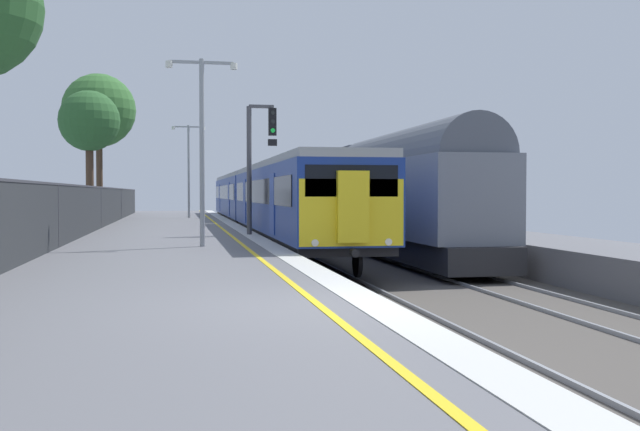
{
  "coord_description": "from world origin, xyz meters",
  "views": [
    {
      "loc": [
        -2.21,
        -9.83,
        1.51
      ],
      "look_at": [
        1.76,
        10.96,
        0.87
      ],
      "focal_mm": 41.95,
      "sensor_mm": 36.0,
      "label": 1
    }
  ],
  "objects_px": {
    "commuter_train_at_platform": "(263,198)",
    "freight_train_adjacent_track": "(359,191)",
    "background_tree_left": "(100,113)",
    "background_tree_centre": "(88,123)",
    "signal_gantry": "(257,153)",
    "platform_lamp_far": "(189,163)",
    "platform_lamp_mid": "(202,135)"
  },
  "relations": [
    {
      "from": "background_tree_left",
      "to": "background_tree_centre",
      "type": "height_order",
      "value": "background_tree_left"
    },
    {
      "from": "freight_train_adjacent_track",
      "to": "platform_lamp_far",
      "type": "bearing_deg",
      "value": 121.61
    },
    {
      "from": "background_tree_centre",
      "to": "platform_lamp_mid",
      "type": "bearing_deg",
      "value": -73.81
    },
    {
      "from": "freight_train_adjacent_track",
      "to": "signal_gantry",
      "type": "bearing_deg",
      "value": -128.81
    },
    {
      "from": "commuter_train_at_platform",
      "to": "signal_gantry",
      "type": "height_order",
      "value": "signal_gantry"
    },
    {
      "from": "background_tree_left",
      "to": "signal_gantry",
      "type": "bearing_deg",
      "value": -67.65
    },
    {
      "from": "signal_gantry",
      "to": "background_tree_centre",
      "type": "xyz_separation_m",
      "value": [
        -7.15,
        11.44,
        2.02
      ]
    },
    {
      "from": "freight_train_adjacent_track",
      "to": "background_tree_centre",
      "type": "bearing_deg",
      "value": 159.81
    },
    {
      "from": "commuter_train_at_platform",
      "to": "freight_train_adjacent_track",
      "type": "xyz_separation_m",
      "value": [
        4.0,
        -4.07,
        0.34
      ]
    },
    {
      "from": "freight_train_adjacent_track",
      "to": "background_tree_centre",
      "type": "relative_size",
      "value": 4.5
    },
    {
      "from": "commuter_train_at_platform",
      "to": "freight_train_adjacent_track",
      "type": "height_order",
      "value": "freight_train_adjacent_track"
    },
    {
      "from": "commuter_train_at_platform",
      "to": "platform_lamp_far",
      "type": "distance_m",
      "value": 9.3
    },
    {
      "from": "platform_lamp_far",
      "to": "background_tree_centre",
      "type": "bearing_deg",
      "value": -122.82
    },
    {
      "from": "signal_gantry",
      "to": "freight_train_adjacent_track",
      "type": "bearing_deg",
      "value": 51.19
    },
    {
      "from": "commuter_train_at_platform",
      "to": "background_tree_left",
      "type": "distance_m",
      "value": 11.92
    },
    {
      "from": "commuter_train_at_platform",
      "to": "signal_gantry",
      "type": "xyz_separation_m",
      "value": [
        -1.46,
        -10.87,
        1.69
      ]
    },
    {
      "from": "background_tree_left",
      "to": "commuter_train_at_platform",
      "type": "bearing_deg",
      "value": -37.44
    },
    {
      "from": "platform_lamp_mid",
      "to": "background_tree_centre",
      "type": "xyz_separation_m",
      "value": [
        -4.99,
        17.2,
        1.83
      ]
    },
    {
      "from": "background_tree_left",
      "to": "background_tree_centre",
      "type": "xyz_separation_m",
      "value": [
        0.04,
        -6.06,
        -1.11
      ]
    },
    {
      "from": "background_tree_centre",
      "to": "signal_gantry",
      "type": "bearing_deg",
      "value": -57.99
    },
    {
      "from": "platform_lamp_mid",
      "to": "platform_lamp_far",
      "type": "relative_size",
      "value": 0.94
    },
    {
      "from": "signal_gantry",
      "to": "platform_lamp_far",
      "type": "height_order",
      "value": "platform_lamp_far"
    },
    {
      "from": "commuter_train_at_platform",
      "to": "freight_train_adjacent_track",
      "type": "distance_m",
      "value": 5.72
    },
    {
      "from": "platform_lamp_mid",
      "to": "commuter_train_at_platform",
      "type": "bearing_deg",
      "value": 77.73
    },
    {
      "from": "freight_train_adjacent_track",
      "to": "background_tree_left",
      "type": "distance_m",
      "value": 17.17
    },
    {
      "from": "freight_train_adjacent_track",
      "to": "signal_gantry",
      "type": "distance_m",
      "value": 8.83
    },
    {
      "from": "freight_train_adjacent_track",
      "to": "platform_lamp_far",
      "type": "xyz_separation_m",
      "value": [
        -7.62,
        12.39,
        1.72
      ]
    },
    {
      "from": "platform_lamp_far",
      "to": "background_tree_centre",
      "type": "xyz_separation_m",
      "value": [
        -4.99,
        -7.75,
        1.64
      ]
    },
    {
      "from": "platform_lamp_mid",
      "to": "background_tree_centre",
      "type": "bearing_deg",
      "value": 106.19
    },
    {
      "from": "freight_train_adjacent_track",
      "to": "background_tree_centre",
      "type": "distance_m",
      "value": 13.86
    },
    {
      "from": "commuter_train_at_platform",
      "to": "background_tree_left",
      "type": "xyz_separation_m",
      "value": [
        -8.66,
        6.63,
        4.82
      ]
    },
    {
      "from": "freight_train_adjacent_track",
      "to": "background_tree_left",
      "type": "bearing_deg",
      "value": 139.8
    }
  ]
}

